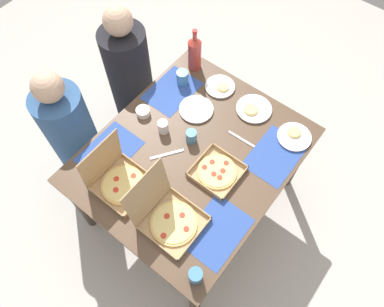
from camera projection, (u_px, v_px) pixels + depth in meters
name	position (u px, v px, depth m)	size (l,w,h in m)	color
ground_plane	(192.00, 201.00, 2.86)	(6.00, 6.00, 0.00)	beige
dining_table	(192.00, 162.00, 2.29)	(1.31, 1.10, 0.75)	#3F3328
placemat_near_left	(217.00, 231.00, 1.96)	(0.36, 0.26, 0.00)	#2D4C9E
placemat_near_right	(275.00, 156.00, 2.19)	(0.36, 0.26, 0.00)	#2D4C9E
placemat_far_left	(110.00, 151.00, 2.20)	(0.36, 0.26, 0.00)	#2D4C9E
placemat_far_right	(172.00, 91.00, 2.43)	(0.36, 0.26, 0.00)	#2D4C9E
pizza_box_edge_far	(168.00, 216.00, 1.95)	(0.29, 0.34, 0.33)	tan
pizza_box_center	(217.00, 172.00, 2.13)	(0.26, 0.26, 0.04)	tan
pizza_box_corner_right	(118.00, 179.00, 2.06)	(0.29, 0.29, 0.32)	tan
plate_far_right	(220.00, 87.00, 2.44)	(0.20, 0.20, 0.03)	white
plate_far_left	(294.00, 136.00, 2.25)	(0.21, 0.21, 0.03)	white
plate_middle	(196.00, 109.00, 2.35)	(0.22, 0.22, 0.02)	white
plate_near_right	(254.00, 109.00, 2.35)	(0.23, 0.23, 0.03)	white
soda_bottle	(195.00, 53.00, 2.42)	(0.09, 0.09, 0.32)	#B2382D
cup_clear_right	(196.00, 276.00, 1.80)	(0.07, 0.07, 0.10)	teal
cup_dark	(182.00, 77.00, 2.42)	(0.08, 0.08, 0.10)	teal
cup_red	(163.00, 127.00, 2.24)	(0.06, 0.06, 0.09)	silver
cup_spare	(191.00, 136.00, 2.21)	(0.07, 0.07, 0.09)	teal
condiment_bowl	(143.00, 112.00, 2.32)	(0.09, 0.09, 0.04)	white
fork_by_far_left	(241.00, 139.00, 2.24)	(0.19, 0.02, 0.01)	#B7B7BC
knife_by_near_left	(167.00, 154.00, 2.19)	(0.21, 0.02, 0.01)	#B7B7BC
diner_left_seat	(74.00, 137.00, 2.54)	(0.32, 0.32, 1.14)	#33598C
diner_right_seat	(131.00, 82.00, 2.74)	(0.32, 0.32, 1.21)	black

